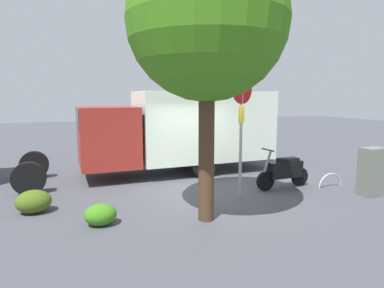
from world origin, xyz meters
TOP-DOWN VIEW (x-y plane):
  - ground_plane at (0.00, 0.00)m, footprint 60.00×60.00m
  - box_truck_near at (0.06, -2.69)m, footprint 8.53×2.43m
  - motorcycle at (-2.25, 0.27)m, footprint 1.81×0.55m
  - stop_sign at (-0.58, 0.68)m, footprint 0.71×0.33m
  - street_tree at (0.86, 1.80)m, footprint 3.29×3.29m
  - utility_cabinet at (-4.04, 1.70)m, footprint 0.65×0.44m
  - bike_rack_hoop at (-3.62, 0.66)m, footprint 0.85×0.06m
  - shrub_near_sign at (4.44, 0.06)m, footprint 0.79×0.64m
  - shrub_mid_verge at (3.05, 1.34)m, footprint 0.67×0.55m

SIDE VIEW (x-z plane):
  - ground_plane at x=0.00m, z-range 0.00..0.00m
  - bike_rack_hoop at x=-3.62m, z-range -0.43..0.43m
  - shrub_mid_verge at x=3.05m, z-range 0.00..0.46m
  - shrub_near_sign at x=4.44m, z-range 0.00..0.54m
  - motorcycle at x=-2.25m, z-range -0.08..1.12m
  - utility_cabinet at x=-4.04m, z-range 0.00..1.31m
  - box_truck_near at x=0.06m, z-range 0.17..3.02m
  - stop_sign at x=-0.58m, z-range 0.54..3.78m
  - street_tree at x=0.86m, z-range 1.25..7.09m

